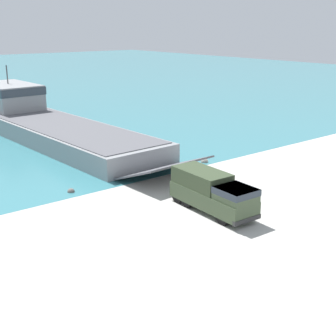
% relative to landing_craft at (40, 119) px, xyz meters
% --- Properties ---
extents(ground_plane, '(240.00, 240.00, 0.00)m').
position_rel_landing_craft_xyz_m(ground_plane, '(0.62, -28.99, -1.86)').
color(ground_plane, '#B7B5AD').
extents(landing_craft, '(9.74, 39.86, 7.70)m').
position_rel_landing_craft_xyz_m(landing_craft, '(0.00, 0.00, 0.00)').
color(landing_craft, gray).
rests_on(landing_craft, ground_plane).
extents(military_truck, '(2.66, 7.20, 2.75)m').
position_rel_landing_craft_xyz_m(military_truck, '(-0.62, -30.72, -0.41)').
color(military_truck, '#3D4C33').
rests_on(military_truck, ground_plane).
extents(soldier_on_ramp, '(0.44, 0.50, 1.66)m').
position_rel_landing_craft_xyz_m(soldier_on_ramp, '(1.84, -29.99, -0.91)').
color(soldier_on_ramp, '#4C4738').
rests_on(soldier_on_ramp, ground_plane).
extents(cargo_crate, '(0.62, 0.72, 0.57)m').
position_rel_landing_craft_xyz_m(cargo_crate, '(0.06, -32.81, -1.57)').
color(cargo_crate, '#4C4738').
rests_on(cargo_crate, ground_plane).
extents(shoreline_rock_a, '(0.59, 0.59, 0.59)m').
position_rel_landing_craft_xyz_m(shoreline_rock_a, '(-6.69, -20.86, -1.86)').
color(shoreline_rock_a, '#66605B').
rests_on(shoreline_rock_a, ground_plane).
extents(shoreline_rock_b, '(0.74, 0.74, 0.74)m').
position_rel_landing_craft_xyz_m(shoreline_rock_b, '(7.38, -21.25, -1.86)').
color(shoreline_rock_b, gray).
rests_on(shoreline_rock_b, ground_plane).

